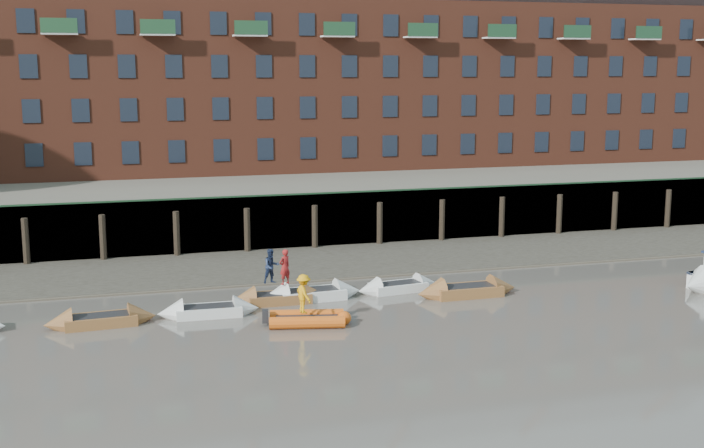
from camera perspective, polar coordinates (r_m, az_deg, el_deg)
name	(u,v)px	position (r m, az deg, el deg)	size (l,w,h in m)	color
ground	(405,374)	(31.33, 3.46, -9.68)	(220.00, 220.00, 0.00)	#5A544D
foreshore	(295,264)	(48.01, -3.68, -2.63)	(110.00, 8.00, 0.50)	#3D382F
mud_band	(310,279)	(44.78, -2.75, -3.56)	(110.00, 1.60, 0.10)	#4C4336
river_wall	(279,222)	(51.90, -4.73, 0.13)	(110.00, 1.23, 3.30)	#2D2A26
bank_terrace	(243,191)	(65.15, -7.08, 2.15)	(110.00, 28.00, 3.20)	#5E594D
apartment_terrace	(237,35)	(65.54, -7.43, 12.03)	(80.60, 15.56, 20.98)	brown
rowboat_1	(101,320)	(38.22, -15.94, -6.01)	(4.60, 1.62, 1.31)	brown
rowboat_2	(209,311)	(38.67, -9.25, -5.56)	(4.38, 1.40, 1.26)	silver
rowboat_3	(279,298)	(40.36, -4.74, -4.79)	(4.43, 1.30, 1.28)	brown
rowboat_4	(312,294)	(40.84, -2.62, -4.56)	(4.79, 1.62, 1.37)	silver
rowboat_5	(398,287)	(42.30, 3.01, -4.09)	(4.30, 1.76, 1.21)	silver
rowboat_6	(467,291)	(41.76, 7.45, -4.29)	(4.94, 1.47, 1.43)	brown
rib_tender	(310,319)	(36.95, -2.71, -6.14)	(3.50, 2.21, 0.59)	#D35512
person_rower_a	(285,267)	(40.02, -4.37, -2.78)	(0.59, 0.39, 1.62)	maroon
person_rower_b	(271,266)	(40.24, -5.23, -2.73)	(0.78, 0.61, 1.60)	#19233F
person_rib_crew	(304,294)	(36.55, -3.14, -4.52)	(1.05, 0.60, 1.63)	orange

